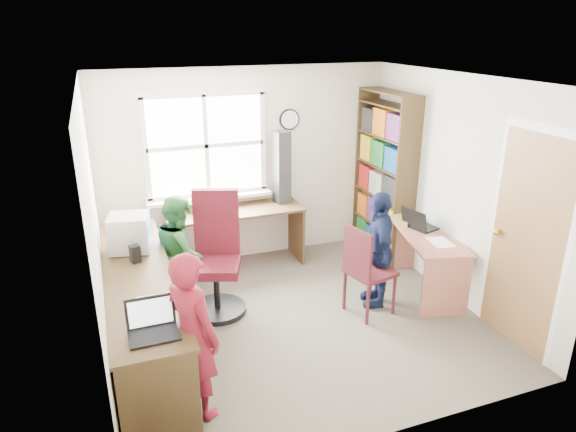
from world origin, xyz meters
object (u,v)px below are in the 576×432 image
object	(u,v)px
laptop_left	(153,325)
person_red	(193,336)
person_navy	(378,249)
person_green	(180,252)
right_desk	(428,251)
wooden_chair	(365,268)
potted_plant	(194,201)
bookshelf	(384,180)
swivel_chair	(217,261)
crt_monitor	(130,233)
laptop_right	(418,224)
l_desk	(168,319)
cd_tower	(282,167)

from	to	relation	value
laptop_left	person_red	size ratio (longest dim) A/B	0.26
person_navy	person_red	bearing A→B (deg)	-46.81
person_red	person_green	bearing A→B (deg)	-38.90
right_desk	wooden_chair	size ratio (longest dim) A/B	1.30
potted_plant	laptop_left	bearing A→B (deg)	-107.53
right_desk	bookshelf	size ratio (longest dim) A/B	0.60
swivel_chair	person_red	size ratio (longest dim) A/B	0.94
potted_plant	person_green	distance (m)	0.89
crt_monitor	laptop_right	xyz separation A→B (m)	(3.10, -0.32, -0.21)
right_desk	laptop_left	world-z (taller)	laptop_left
l_desk	person_red	world-z (taller)	person_red
laptop_left	person_green	world-z (taller)	person_green
l_desk	laptop_right	bearing A→B (deg)	11.51
person_red	wooden_chair	bearing A→B (deg)	-99.31
wooden_chair	potted_plant	world-z (taller)	potted_plant
crt_monitor	person_navy	xyz separation A→B (m)	(2.44, -0.60, -0.30)
person_green	person_red	bearing A→B (deg)	177.46
cd_tower	person_navy	bearing A→B (deg)	-81.88
cd_tower	person_green	world-z (taller)	cd_tower
l_desk	laptop_right	distance (m)	2.97
cd_tower	laptop_left	bearing A→B (deg)	-139.81
right_desk	person_green	world-z (taller)	person_green
swivel_chair	l_desk	bearing A→B (deg)	-107.56
potted_plant	person_green	bearing A→B (deg)	-111.61
swivel_chair	wooden_chair	size ratio (longest dim) A/B	1.31
laptop_right	person_navy	size ratio (longest dim) A/B	0.33
laptop_right	cd_tower	distance (m)	1.77
right_desk	potted_plant	distance (m)	2.74
l_desk	wooden_chair	xyz separation A→B (m)	(2.01, 0.16, 0.07)
right_desk	person_red	distance (m)	3.00
cd_tower	person_green	bearing A→B (deg)	-162.89
l_desk	bookshelf	bearing A→B (deg)	26.43
right_desk	laptop_right	xyz separation A→B (m)	(-0.00, 0.22, 0.24)
person_navy	cd_tower	bearing A→B (deg)	-141.17
bookshelf	person_red	xyz separation A→B (m)	(-2.86, -2.14, -0.32)
l_desk	cd_tower	world-z (taller)	cd_tower
potted_plant	person_navy	bearing A→B (deg)	-41.64
cd_tower	crt_monitor	bearing A→B (deg)	-167.33
bookshelf	swivel_chair	bearing A→B (deg)	-164.06
right_desk	laptop_right	size ratio (longest dim) A/B	3.06
swivel_chair	wooden_chair	distance (m)	1.53
l_desk	crt_monitor	world-z (taller)	crt_monitor
bookshelf	person_red	size ratio (longest dim) A/B	1.55
laptop_left	potted_plant	distance (m)	2.53
l_desk	person_green	world-z (taller)	person_green
person_red	laptop_right	bearing A→B (deg)	-98.60
person_navy	bookshelf	bearing A→B (deg)	166.66
bookshelf	crt_monitor	bearing A→B (deg)	-169.94
swivel_chair	potted_plant	xyz separation A→B (m)	(-0.03, 0.98, 0.35)
wooden_chair	laptop_left	world-z (taller)	laptop_left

